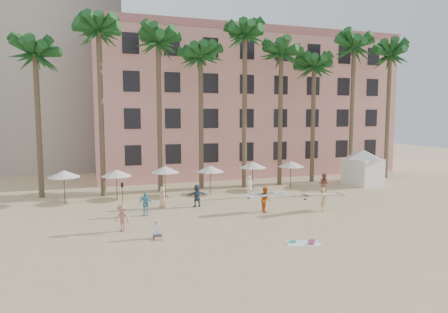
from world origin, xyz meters
name	(u,v)px	position (x,y,z in m)	size (l,w,h in m)	color
ground	(285,232)	(0.00, 0.00, 0.00)	(120.00, 120.00, 0.00)	#D1B789
pink_hotel	(241,107)	(7.00, 26.00, 8.00)	(35.00, 14.00, 16.00)	#E4958A
palm_row	(218,50)	(0.51, 15.00, 12.97)	(44.40, 5.40, 16.30)	brown
umbrella_row	(188,169)	(-3.00, 12.50, 2.33)	(22.50, 2.70, 2.73)	#332B23
cabana	(363,164)	(14.92, 12.32, 2.07)	(5.35, 5.35, 3.50)	silver
beach_towel	(304,243)	(-0.05, -2.26, 0.03)	(2.00, 1.43, 0.14)	white
carrier_yellow	(324,197)	(5.03, 3.80, 1.00)	(3.57, 1.37, 1.75)	#DEBA7D
carrier_white	(265,199)	(0.92, 4.94, 0.96)	(2.73, 0.98, 1.82)	#DE5A17
beachgoers	(214,196)	(-2.20, 7.42, 0.86)	(18.78, 7.73, 1.87)	brown
paddle	(122,194)	(-8.90, 7.64, 1.41)	(0.18, 0.04, 2.23)	black
seated_man	(157,232)	(-7.46, 1.16, 0.35)	(0.45, 0.79, 1.02)	#3F3F4C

